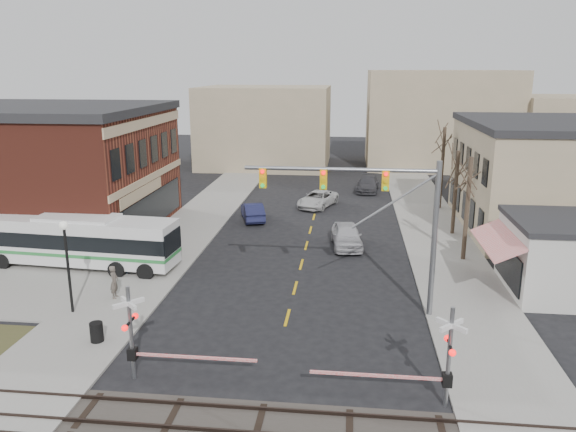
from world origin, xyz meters
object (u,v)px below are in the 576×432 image
object	(u,v)px
car_b	(253,211)
car_d	(368,184)
street_lamp	(66,249)
transit_bus	(79,240)
pedestrian_far	(126,262)
rr_crossing_west	(141,335)
trash_bin	(97,332)
traffic_signal_mast	(381,206)
rr_crossing_east	(437,358)
pedestrian_near	(114,282)
car_c	(318,199)
car_a	(347,235)

from	to	relation	value
car_b	car_d	world-z (taller)	car_d
street_lamp	transit_bus	bearing A→B (deg)	112.55
car_b	pedestrian_far	xyz separation A→B (m)	(-5.39, -13.74, 0.18)
rr_crossing_west	trash_bin	size ratio (longest dim) A/B	6.14
rr_crossing_west	pedestrian_far	size ratio (longest dim) A/B	3.50
rr_crossing_west	trash_bin	world-z (taller)	rr_crossing_west
car_d	traffic_signal_mast	bearing A→B (deg)	-84.19
rr_crossing_east	pedestrian_near	bearing A→B (deg)	152.76
car_c	traffic_signal_mast	bearing A→B (deg)	-59.32
trash_bin	traffic_signal_mast	bearing A→B (deg)	20.07
trash_bin	car_b	distance (m)	22.45
trash_bin	car_d	world-z (taller)	car_d
trash_bin	pedestrian_near	distance (m)	5.12
car_b	car_d	bearing A→B (deg)	-145.19
traffic_signal_mast	pedestrian_near	distance (m)	14.88
rr_crossing_west	street_lamp	world-z (taller)	street_lamp
rr_crossing_west	pedestrian_near	bearing A→B (deg)	120.33
transit_bus	traffic_signal_mast	distance (m)	19.40
trash_bin	pedestrian_near	bearing A→B (deg)	103.99
transit_bus	street_lamp	size ratio (longest dim) A/B	2.60
car_d	car_a	bearing A→B (deg)	-89.57
rr_crossing_west	car_c	size ratio (longest dim) A/B	1.09
rr_crossing_east	trash_bin	distance (m)	15.12
transit_bus	pedestrian_near	xyz separation A→B (m)	(4.23, -4.71, -0.77)
car_b	pedestrian_far	distance (m)	14.76
rr_crossing_east	car_c	xyz separation A→B (m)	(-6.24, 30.64, -1.26)
pedestrian_near	traffic_signal_mast	bearing A→B (deg)	-96.47
transit_bus	pedestrian_far	size ratio (longest dim) A/B	7.86
rr_crossing_east	car_a	bearing A→B (deg)	100.39
traffic_signal_mast	street_lamp	size ratio (longest dim) A/B	1.97
pedestrian_near	rr_crossing_west	bearing A→B (deg)	-155.18
rr_crossing_west	trash_bin	xyz separation A→B (m)	(-3.23, 2.67, -1.39)
rr_crossing_west	trash_bin	bearing A→B (deg)	140.34
pedestrian_near	pedestrian_far	bearing A→B (deg)	7.19
rr_crossing_east	trash_bin	size ratio (longest dim) A/B	6.14
car_a	car_d	size ratio (longest dim) A/B	0.95
trash_bin	pedestrian_near	world-z (taller)	pedestrian_near
transit_bus	car_b	distance (m)	15.37
car_d	pedestrian_near	size ratio (longest dim) A/B	2.81
car_c	pedestrian_far	bearing A→B (deg)	-99.32
pedestrian_near	pedestrian_far	world-z (taller)	pedestrian_near
pedestrian_far	rr_crossing_west	bearing A→B (deg)	-118.42
rr_crossing_west	trash_bin	distance (m)	4.42
trash_bin	pedestrian_far	distance (m)	8.70
traffic_signal_mast	car_a	world-z (taller)	traffic_signal_mast
transit_bus	trash_bin	world-z (taller)	transit_bus
rr_crossing_east	pedestrian_near	distance (m)	17.94
traffic_signal_mast	pedestrian_near	bearing A→B (deg)	179.03
rr_crossing_east	car_b	world-z (taller)	rr_crossing_east
rr_crossing_west	car_a	bearing A→B (deg)	66.62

